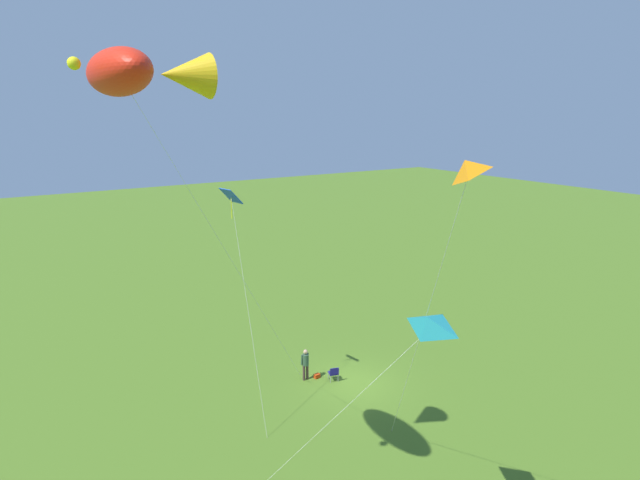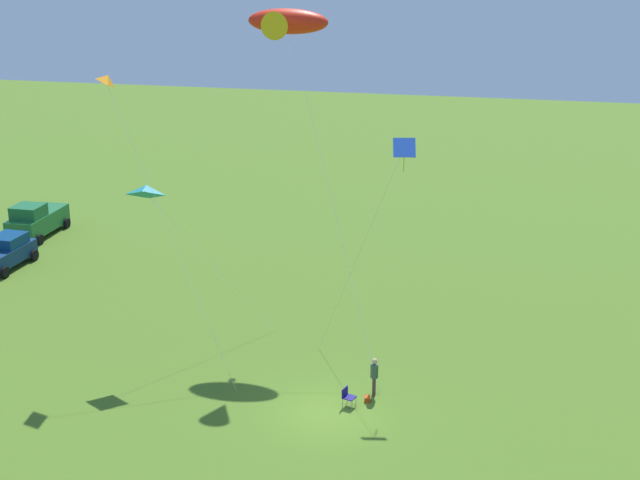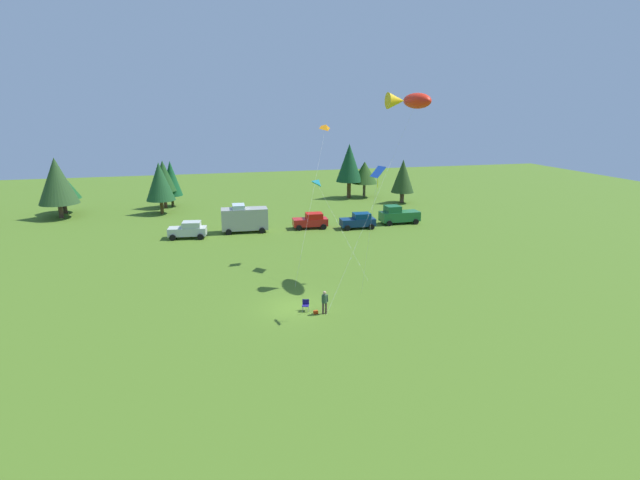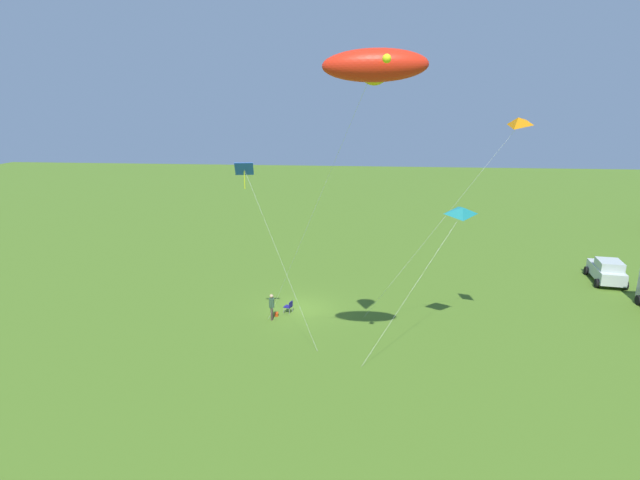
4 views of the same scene
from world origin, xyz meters
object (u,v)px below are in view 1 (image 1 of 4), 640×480
at_px(kite_delta_teal, 426,325).
at_px(kite_large_fish, 136,73).
at_px(backpack_on_grass, 317,376).
at_px(kite_diamond_blue, 232,202).
at_px(person_kite_flyer, 305,362).
at_px(folding_chair, 334,373).
at_px(kite_delta_orange, 464,171).

bearing_deg(kite_delta_teal, kite_large_fish, -37.42).
relative_size(backpack_on_grass, kite_diamond_blue, 0.03).
bearing_deg(kite_diamond_blue, person_kite_flyer, 173.12).
height_order(person_kite_flyer, kite_delta_teal, kite_delta_teal).
bearing_deg(folding_chair, kite_diamond_blue, 91.68).
bearing_deg(person_kite_flyer, kite_delta_orange, 159.96).
height_order(kite_large_fish, kite_delta_orange, kite_large_fish).
distance_m(person_kite_flyer, kite_delta_orange, 17.87).
bearing_deg(kite_delta_teal, kite_delta_orange, 59.73).
bearing_deg(kite_delta_teal, kite_diamond_blue, -84.18).
distance_m(backpack_on_grass, kite_diamond_blue, 10.66).
height_order(backpack_on_grass, kite_diamond_blue, kite_diamond_blue).
height_order(folding_chair, backpack_on_grass, folding_chair).
relative_size(backpack_on_grass, kite_large_fish, 0.02).
relative_size(folding_chair, backpack_on_grass, 2.56).
bearing_deg(kite_diamond_blue, kite_delta_orange, 89.88).
distance_m(folding_chair, kite_delta_orange, 17.84).
xyz_separation_m(person_kite_flyer, folding_chair, (-1.18, 0.94, -0.53)).
distance_m(person_kite_flyer, folding_chair, 1.60).
distance_m(kite_delta_teal, kite_diamond_blue, 11.73).
bearing_deg(person_kite_flyer, folding_chair, -133.23).
xyz_separation_m(person_kite_flyer, backpack_on_grass, (-0.60, 0.19, -0.91)).
bearing_deg(kite_large_fish, kite_diamond_blue, -128.77).
distance_m(person_kite_flyer, kite_diamond_blue, 9.58).
height_order(kite_delta_teal, kite_diamond_blue, kite_diamond_blue).
xyz_separation_m(person_kite_flyer, kite_large_fish, (8.86, 6.13, 13.88)).
bearing_deg(kite_diamond_blue, backpack_on_grass, 171.58).
bearing_deg(kite_large_fish, folding_chair, -152.68).
xyz_separation_m(kite_large_fish, kite_diamond_blue, (-5.27, -6.56, -5.00)).
height_order(folding_chair, kite_diamond_blue, kite_diamond_blue).
xyz_separation_m(kite_delta_orange, kite_diamond_blue, (-0.03, -13.55, -2.71)).
bearing_deg(kite_delta_orange, kite_diamond_blue, -90.12).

